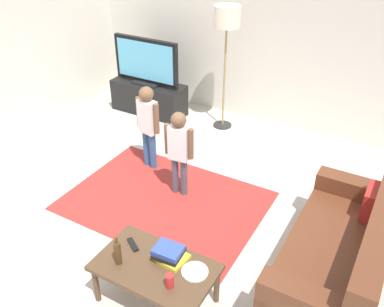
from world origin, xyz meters
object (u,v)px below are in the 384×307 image
(tv_remote, at_px, (133,245))
(child_center, at_px, (179,147))
(bottle, at_px, (118,252))
(child_near_tv, at_px, (148,120))
(tv, at_px, (146,62))
(soda_can, at_px, (170,281))
(tv_stand, at_px, (149,98))
(couch, at_px, (343,258))
(plate, at_px, (195,272))
(book_stack, at_px, (169,253))
(coffee_table, at_px, (155,270))
(floor_lamp, at_px, (227,24))

(tv_remote, bearing_deg, child_center, 136.30)
(bottle, bearing_deg, child_near_tv, 117.96)
(child_center, distance_m, bottle, 1.60)
(tv, height_order, soda_can, tv)
(tv_stand, height_order, child_center, child_center)
(soda_can, bearing_deg, child_center, 118.84)
(couch, bearing_deg, tv_stand, 149.69)
(couch, relative_size, child_center, 1.71)
(plate, bearing_deg, soda_can, -114.50)
(couch, xyz_separation_m, child_center, (-1.95, 0.43, 0.34))
(child_near_tv, height_order, plate, child_near_tv)
(couch, distance_m, plate, 1.35)
(plate, bearing_deg, book_stack, 173.15)
(coffee_table, distance_m, bottle, 0.35)
(couch, xyz_separation_m, book_stack, (-1.26, -0.87, 0.18))
(plate, bearing_deg, floor_lamp, 112.16)
(tv_remote, relative_size, plate, 0.77)
(couch, height_order, child_center, child_center)
(coffee_table, height_order, plate, plate)
(tv_remote, height_order, soda_can, soda_can)
(couch, height_order, plate, couch)
(coffee_table, bearing_deg, couch, 37.28)
(tv_stand, height_order, coffee_table, tv_stand)
(tv_stand, bearing_deg, couch, -30.31)
(child_near_tv, height_order, coffee_table, child_near_tv)
(plate, bearing_deg, couch, 42.15)
(coffee_table, relative_size, tv_remote, 5.88)
(tv_stand, height_order, soda_can, soda_can)
(tv_stand, bearing_deg, child_near_tv, -55.01)
(floor_lamp, bearing_deg, tv, -172.07)
(tv_stand, height_order, book_stack, book_stack)
(child_near_tv, xyz_separation_m, tv_remote, (0.97, -1.64, -0.23))
(tv, relative_size, child_near_tv, 1.00)
(soda_can, distance_m, plate, 0.25)
(bottle, xyz_separation_m, tv_remote, (-0.02, 0.22, -0.11))
(couch, distance_m, tv_remote, 1.86)
(plate, bearing_deg, child_center, 125.63)
(tv_remote, bearing_deg, child_near_tv, 152.70)
(bottle, bearing_deg, plate, 20.13)
(tv_stand, height_order, tv_remote, tv_stand)
(plate, bearing_deg, tv, 130.52)
(tv_stand, distance_m, coffee_table, 3.76)
(child_near_tv, bearing_deg, couch, -15.92)
(tv, height_order, child_center, tv)
(floor_lamp, bearing_deg, book_stack, -71.99)
(soda_can, bearing_deg, bottle, 180.00)
(child_center, bearing_deg, tv_stand, 133.75)
(tv, distance_m, child_center, 2.24)
(tv, height_order, child_near_tv, tv)
(tv, bearing_deg, child_near_tv, -54.58)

